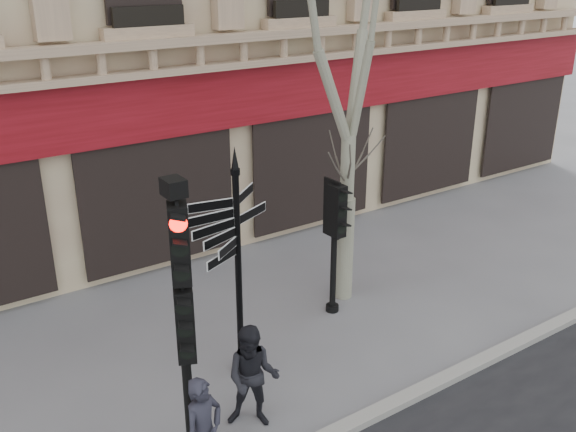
% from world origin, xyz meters
% --- Properties ---
extents(ground, '(80.00, 80.00, 0.00)m').
position_xyz_m(ground, '(0.00, 0.00, 0.00)').
color(ground, '#59585D').
rests_on(ground, ground).
extents(kerb, '(80.00, 0.25, 0.12)m').
position_xyz_m(kerb, '(0.00, -1.40, 0.06)').
color(kerb, gray).
rests_on(kerb, ground).
extents(fingerpost, '(1.94, 1.94, 3.83)m').
position_xyz_m(fingerpost, '(-0.48, 0.74, 2.57)').
color(fingerpost, black).
rests_on(fingerpost, ground).
extents(traffic_signal_main, '(0.53, 0.46, 4.02)m').
position_xyz_m(traffic_signal_main, '(-2.05, -0.62, 2.54)').
color(traffic_signal_main, black).
rests_on(traffic_signal_main, ground).
extents(traffic_signal_secondary, '(0.45, 0.33, 2.59)m').
position_xyz_m(traffic_signal_secondary, '(1.95, 1.41, 1.81)').
color(traffic_signal_secondary, black).
rests_on(traffic_signal_secondary, ground).
extents(pedestrian_b, '(0.99, 0.96, 1.61)m').
position_xyz_m(pedestrian_b, '(-0.99, -0.51, 0.80)').
color(pedestrian_b, black).
rests_on(pedestrian_b, ground).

